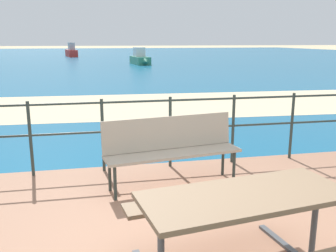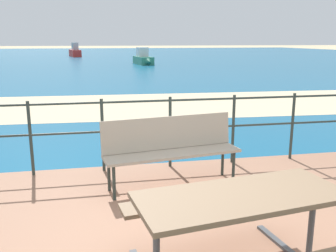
{
  "view_description": "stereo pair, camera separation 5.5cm",
  "coord_description": "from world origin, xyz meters",
  "px_view_note": "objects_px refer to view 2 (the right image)",
  "views": [
    {
      "loc": [
        -1.09,
        -2.77,
        1.92
      ],
      "look_at": [
        -0.01,
        2.55,
        0.65
      ],
      "focal_mm": 39.6,
      "sensor_mm": 36.0,
      "label": 1
    },
    {
      "loc": [
        -1.04,
        -2.78,
        1.92
      ],
      "look_at": [
        -0.01,
        2.55,
        0.65
      ],
      "focal_mm": 39.6,
      "sensor_mm": 36.0,
      "label": 2
    }
  ],
  "objects_px": {
    "boat_mid": "(143,59)",
    "boat_near": "(75,52)",
    "park_bench": "(171,145)",
    "picnic_table": "(241,217)"
  },
  "relations": [
    {
      "from": "picnic_table",
      "to": "park_bench",
      "type": "bearing_deg",
      "value": 84.24
    },
    {
      "from": "picnic_table",
      "to": "boat_near",
      "type": "distance_m",
      "value": 42.78
    },
    {
      "from": "boat_mid",
      "to": "boat_near",
      "type": "bearing_deg",
      "value": -166.24
    },
    {
      "from": "park_bench",
      "to": "boat_near",
      "type": "relative_size",
      "value": 0.4
    },
    {
      "from": "park_bench",
      "to": "boat_near",
      "type": "xyz_separation_m",
      "value": [
        -3.23,
        40.52,
        -0.06
      ]
    },
    {
      "from": "park_bench",
      "to": "boat_mid",
      "type": "xyz_separation_m",
      "value": [
        2.81,
        25.08,
        -0.14
      ]
    },
    {
      "from": "picnic_table",
      "to": "boat_near",
      "type": "relative_size",
      "value": 0.39
    },
    {
      "from": "park_bench",
      "to": "boat_near",
      "type": "height_order",
      "value": "boat_near"
    },
    {
      "from": "picnic_table",
      "to": "boat_mid",
      "type": "bearing_deg",
      "value": 75.74
    },
    {
      "from": "picnic_table",
      "to": "boat_mid",
      "type": "distance_m",
      "value": 27.34
    }
  ]
}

